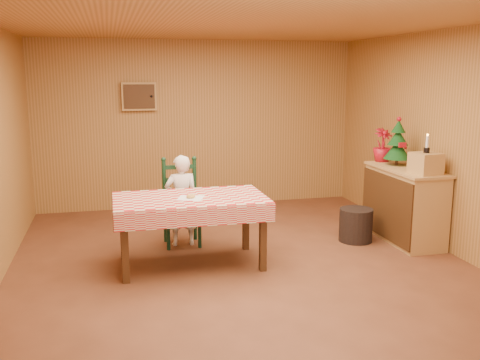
{
  "coord_description": "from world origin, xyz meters",
  "views": [
    {
      "loc": [
        -1.35,
        -5.33,
        2.08
      ],
      "look_at": [
        0.0,
        0.2,
        0.95
      ],
      "focal_mm": 40.0,
      "sensor_mm": 36.0,
      "label": 1
    }
  ],
  "objects_px": {
    "dining_table": "(190,204)",
    "storage_bin": "(356,225)",
    "shelf_unit": "(404,204)",
    "crate": "(426,163)",
    "christmas_tree": "(398,143)",
    "ladder_chair": "(181,204)",
    "seated_child": "(182,200)"
  },
  "relations": [
    {
      "from": "dining_table",
      "to": "storage_bin",
      "type": "bearing_deg",
      "value": 9.34
    },
    {
      "from": "dining_table",
      "to": "crate",
      "type": "relative_size",
      "value": 5.52
    },
    {
      "from": "ladder_chair",
      "to": "crate",
      "type": "bearing_deg",
      "value": -18.67
    },
    {
      "from": "shelf_unit",
      "to": "christmas_tree",
      "type": "relative_size",
      "value": 2.0
    },
    {
      "from": "seated_child",
      "to": "ladder_chair",
      "type": "bearing_deg",
      "value": -90.0
    },
    {
      "from": "dining_table",
      "to": "storage_bin",
      "type": "relative_size",
      "value": 3.96
    },
    {
      "from": "shelf_unit",
      "to": "crate",
      "type": "xyz_separation_m",
      "value": [
        0.01,
        -0.4,
        0.59
      ]
    },
    {
      "from": "dining_table",
      "to": "storage_bin",
      "type": "xyz_separation_m",
      "value": [
        2.15,
        0.35,
        -0.48
      ]
    },
    {
      "from": "seated_child",
      "to": "crate",
      "type": "distance_m",
      "value": 2.94
    },
    {
      "from": "crate",
      "to": "dining_table",
      "type": "bearing_deg",
      "value": 176.97
    },
    {
      "from": "ladder_chair",
      "to": "shelf_unit",
      "type": "height_order",
      "value": "ladder_chair"
    },
    {
      "from": "shelf_unit",
      "to": "ladder_chair",
      "type": "bearing_deg",
      "value": 169.04
    },
    {
      "from": "dining_table",
      "to": "shelf_unit",
      "type": "distance_m",
      "value": 2.77
    },
    {
      "from": "seated_child",
      "to": "shelf_unit",
      "type": "distance_m",
      "value": 2.8
    },
    {
      "from": "crate",
      "to": "storage_bin",
      "type": "xyz_separation_m",
      "value": [
        -0.61,
        0.5,
        -0.85
      ]
    },
    {
      "from": "ladder_chair",
      "to": "christmas_tree",
      "type": "distance_m",
      "value": 2.86
    },
    {
      "from": "shelf_unit",
      "to": "dining_table",
      "type": "bearing_deg",
      "value": -174.73
    },
    {
      "from": "seated_child",
      "to": "christmas_tree",
      "type": "bearing_deg",
      "value": 175.31
    },
    {
      "from": "dining_table",
      "to": "storage_bin",
      "type": "distance_m",
      "value": 2.23
    },
    {
      "from": "seated_child",
      "to": "christmas_tree",
      "type": "relative_size",
      "value": 1.81
    },
    {
      "from": "crate",
      "to": "storage_bin",
      "type": "bearing_deg",
      "value": 140.58
    },
    {
      "from": "christmas_tree",
      "to": "crate",
      "type": "bearing_deg",
      "value": -90.0
    },
    {
      "from": "crate",
      "to": "seated_child",
      "type": "bearing_deg",
      "value": 162.4
    },
    {
      "from": "crate",
      "to": "christmas_tree",
      "type": "distance_m",
      "value": 0.67
    },
    {
      "from": "seated_child",
      "to": "crate",
      "type": "xyz_separation_m",
      "value": [
        2.76,
        -0.88,
        0.49
      ]
    },
    {
      "from": "christmas_tree",
      "to": "ladder_chair",
      "type": "bearing_deg",
      "value": 174.14
    },
    {
      "from": "ladder_chair",
      "to": "shelf_unit",
      "type": "relative_size",
      "value": 0.87
    },
    {
      "from": "crate",
      "to": "christmas_tree",
      "type": "xyz_separation_m",
      "value": [
        -0.0,
        0.65,
        0.16
      ]
    },
    {
      "from": "seated_child",
      "to": "storage_bin",
      "type": "height_order",
      "value": "seated_child"
    },
    {
      "from": "crate",
      "to": "christmas_tree",
      "type": "bearing_deg",
      "value": 90.0
    },
    {
      "from": "shelf_unit",
      "to": "crate",
      "type": "relative_size",
      "value": 4.13
    },
    {
      "from": "seated_child",
      "to": "shelf_unit",
      "type": "relative_size",
      "value": 0.91
    }
  ]
}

